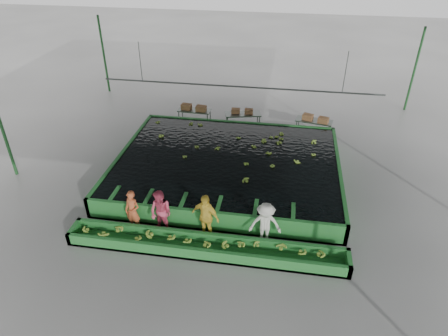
% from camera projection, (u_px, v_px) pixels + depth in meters
% --- Properties ---
extents(ground, '(80.00, 80.00, 0.00)m').
position_uv_depth(ground, '(222.00, 194.00, 17.22)').
color(ground, gray).
rests_on(ground, ground).
extents(shed_roof, '(20.00, 22.00, 0.04)m').
position_uv_depth(shed_roof, '(222.00, 82.00, 14.57)').
color(shed_roof, '#8C929D').
rests_on(shed_roof, shed_posts).
extents(shed_posts, '(20.00, 22.00, 5.00)m').
position_uv_depth(shed_posts, '(222.00, 143.00, 15.89)').
color(shed_posts, '#235B29').
rests_on(shed_posts, ground).
extents(flotation_tank, '(10.00, 8.00, 0.90)m').
position_uv_depth(flotation_tank, '(228.00, 167.00, 18.24)').
color(flotation_tank, '#25732D').
rests_on(flotation_tank, ground).
extents(tank_water, '(9.70, 7.70, 0.00)m').
position_uv_depth(tank_water, '(228.00, 159.00, 18.02)').
color(tank_water, black).
rests_on(tank_water, flotation_tank).
extents(sorting_trough, '(10.00, 1.00, 0.50)m').
position_uv_depth(sorting_trough, '(205.00, 247.00, 14.07)').
color(sorting_trough, '#25732D').
rests_on(sorting_trough, ground).
extents(cableway_rail, '(0.08, 0.08, 14.00)m').
position_uv_depth(cableway_rail, '(239.00, 87.00, 19.81)').
color(cableway_rail, '#59605B').
rests_on(cableway_rail, shed_roof).
extents(rail_hanger_left, '(0.04, 0.04, 2.00)m').
position_uv_depth(rail_hanger_left, '(140.00, 62.00, 19.98)').
color(rail_hanger_left, '#59605B').
rests_on(rail_hanger_left, shed_roof).
extents(rail_hanger_right, '(0.04, 0.04, 2.00)m').
position_uv_depth(rail_hanger_right, '(345.00, 72.00, 18.59)').
color(rail_hanger_right, '#59605B').
rests_on(rail_hanger_right, shed_roof).
extents(worker_a, '(0.70, 0.55, 1.70)m').
position_uv_depth(worker_a, '(133.00, 211.00, 14.83)').
color(worker_a, '#C75B31').
rests_on(worker_a, ground).
extents(worker_b, '(1.08, 0.96, 1.82)m').
position_uv_depth(worker_b, '(161.00, 213.00, 14.64)').
color(worker_b, '#D74866').
rests_on(worker_b, ground).
extents(worker_c, '(1.20, 0.82, 1.90)m').
position_uv_depth(worker_c, '(205.00, 217.00, 14.39)').
color(worker_c, '#FFDC47').
rests_on(worker_c, ground).
extents(worker_d, '(1.19, 0.75, 1.76)m').
position_uv_depth(worker_d, '(265.00, 224.00, 14.13)').
color(worker_d, silver).
rests_on(worker_d, ground).
extents(packing_table_left, '(1.90, 0.84, 0.85)m').
position_uv_depth(packing_table_left, '(195.00, 117.00, 22.93)').
color(packing_table_left, '#59605B').
rests_on(packing_table_left, ground).
extents(packing_table_mid, '(2.10, 1.22, 0.90)m').
position_uv_depth(packing_table_mid, '(243.00, 121.00, 22.39)').
color(packing_table_mid, '#59605B').
rests_on(packing_table_mid, ground).
extents(packing_table_right, '(2.05, 1.13, 0.88)m').
position_uv_depth(packing_table_right, '(313.00, 128.00, 21.68)').
color(packing_table_right, '#59605B').
rests_on(packing_table_right, ground).
extents(box_stack_left, '(1.48, 0.58, 0.31)m').
position_uv_depth(box_stack_left, '(194.00, 110.00, 22.67)').
color(box_stack_left, brown).
rests_on(box_stack_left, packing_table_left).
extents(box_stack_mid, '(1.21, 0.41, 0.26)m').
position_uv_depth(box_stack_mid, '(242.00, 113.00, 22.19)').
color(box_stack_mid, brown).
rests_on(box_stack_mid, packing_table_mid).
extents(box_stack_right, '(1.43, 0.83, 0.30)m').
position_uv_depth(box_stack_right, '(315.00, 121.00, 21.36)').
color(box_stack_right, brown).
rests_on(box_stack_right, packing_table_right).
extents(floating_bananas, '(8.51, 5.80, 0.12)m').
position_uv_depth(floating_bananas, '(230.00, 151.00, 18.69)').
color(floating_bananas, '#85AD36').
rests_on(floating_bananas, tank_water).
extents(trough_bananas, '(9.62, 0.64, 0.13)m').
position_uv_depth(trough_bananas, '(205.00, 243.00, 13.99)').
color(trough_bananas, '#85AD36').
rests_on(trough_bananas, sorting_trough).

